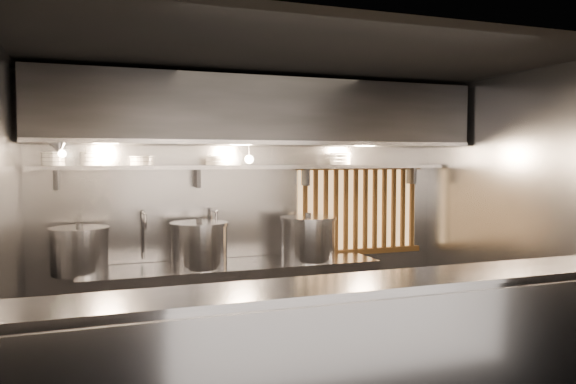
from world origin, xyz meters
TOP-DOWN VIEW (x-y plane):
  - ceiling at (0.00, 0.00)m, footprint 4.50×4.50m
  - wall_back at (0.00, 1.50)m, footprint 4.50×0.00m
  - wall_left at (-2.25, 0.00)m, footprint 0.00×3.00m
  - wall_right at (2.25, 0.00)m, footprint 0.00×3.00m
  - serving_counter at (0.00, -0.96)m, footprint 4.50×0.56m
  - cooking_bench at (-0.30, 1.13)m, footprint 3.00×0.70m
  - bowl_shelf at (0.00, 1.32)m, footprint 4.40×0.34m
  - exhaust_hood at (0.00, 1.10)m, footprint 4.40×0.81m
  - wood_screen at (1.30, 1.45)m, footprint 1.56×0.09m
  - faucet_left at (-1.15, 1.37)m, footprint 0.04×0.30m
  - faucet_right at (-0.45, 1.37)m, footprint 0.04×0.30m
  - heat_lamp at (-1.90, 0.85)m, footprint 0.25×0.35m
  - pendant_bulb at (-0.10, 1.20)m, footprint 0.09×0.09m
  - stock_pot_left at (-1.75, 1.15)m, footprint 0.57×0.57m
  - stock_pot_mid at (-0.65, 1.08)m, footprint 0.60×0.60m
  - stock_pot_right at (0.51, 1.09)m, footprint 0.66×0.66m
  - bowl_stack_0 at (-1.96, 1.32)m, footprint 0.22×0.22m
  - bowl_stack_1 at (-1.63, 1.32)m, footprint 0.20×0.20m
  - bowl_stack_2 at (-1.16, 1.32)m, footprint 0.24×0.24m
  - bowl_stack_3 at (-0.42, 1.32)m, footprint 0.23×0.23m
  - bowl_stack_4 at (0.99, 1.32)m, footprint 0.24×0.24m

SIDE VIEW (x-z plane):
  - cooking_bench at x=-0.30m, z-range 0.00..0.90m
  - serving_counter at x=0.00m, z-range 0.00..1.13m
  - stock_pot_left at x=-1.75m, z-range 0.88..1.36m
  - stock_pot_mid at x=-0.65m, z-range 0.88..1.37m
  - stock_pot_right at x=0.51m, z-range 0.88..1.38m
  - faucet_left at x=-1.15m, z-range 1.06..1.56m
  - faucet_right at x=-0.45m, z-range 1.06..1.56m
  - wood_screen at x=1.30m, z-range 0.86..1.90m
  - wall_back at x=0.00m, z-range -0.85..3.65m
  - wall_left at x=-2.25m, z-range -0.10..2.90m
  - wall_right at x=2.25m, z-range -0.10..2.90m
  - bowl_shelf at x=0.00m, z-range 1.86..1.90m
  - bowl_stack_2 at x=-1.16m, z-range 1.90..1.99m
  - bowl_stack_3 at x=-0.42m, z-range 1.90..1.99m
  - pendant_bulb at x=-0.10m, z-range 1.87..2.05m
  - bowl_stack_4 at x=0.99m, z-range 1.90..2.03m
  - bowl_stack_0 at x=-1.96m, z-range 1.90..2.03m
  - bowl_stack_1 at x=-1.63m, z-range 1.90..2.03m
  - heat_lamp at x=-1.90m, z-range 1.97..2.17m
  - exhaust_hood at x=0.00m, z-range 2.10..2.75m
  - ceiling at x=0.00m, z-range 2.80..2.80m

